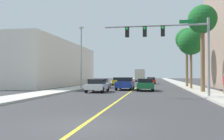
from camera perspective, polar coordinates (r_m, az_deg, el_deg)
ground at (r=50.60m, az=6.87°, el=-3.19°), size 192.00×192.00×0.00m
sidewalk_left at (r=51.56m, az=-1.73°, el=-3.08°), size 2.89×168.00×0.15m
sidewalk_right at (r=50.80m, az=15.60°, el=-3.06°), size 2.89×168.00×0.15m
lane_marking_center at (r=50.60m, az=6.87°, el=-3.19°), size 0.16×144.00×0.01m
building_left_near at (r=44.63m, az=-16.80°, el=1.18°), size 13.25×27.00×7.16m
traffic_signal_mast at (r=20.48m, az=13.64°, el=6.88°), size 8.30×0.36×6.11m
street_lamp at (r=32.18m, az=-7.09°, el=3.68°), size 0.56×0.28×7.86m
palm_near at (r=26.61m, az=20.03°, el=10.52°), size 2.83×2.83×8.59m
palm_mid at (r=32.20m, az=17.66°, el=6.07°), size 3.18×3.18×7.30m
palm_far at (r=38.29m, az=16.77°, el=6.65°), size 3.27×3.27×8.55m
car_green at (r=28.47m, az=7.64°, el=-3.32°), size 2.01×4.13×1.38m
car_red at (r=50.74m, az=8.91°, el=-2.37°), size 1.92×4.36×1.35m
car_white at (r=26.03m, az=-3.37°, el=-3.55°), size 1.89×3.88×1.37m
car_yellow at (r=43.62m, az=1.60°, el=-2.55°), size 1.90×4.50×1.39m
car_blue at (r=30.02m, az=3.03°, el=-3.10°), size 1.93×4.26×1.51m
car_silver at (r=34.32m, az=-2.37°, el=-2.99°), size 1.85×4.18×1.31m
delivery_truck at (r=67.60m, az=6.48°, el=-1.21°), size 2.42×7.26×3.31m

